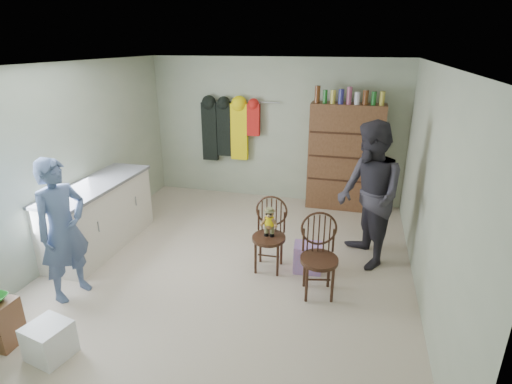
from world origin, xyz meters
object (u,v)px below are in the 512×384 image
(counter, at_px, (99,215))
(dresser, at_px, (344,157))
(chair_front, at_px, (270,229))
(chair_far, at_px, (319,252))

(counter, height_order, dresser, dresser)
(chair_front, distance_m, dresser, 2.43)
(chair_far, bearing_deg, dresser, 74.84)
(chair_front, relative_size, dresser, 0.45)
(chair_far, height_order, dresser, dresser)
(counter, relative_size, chair_front, 1.98)
(counter, relative_size, dresser, 0.90)
(chair_far, distance_m, dresser, 2.69)
(chair_front, height_order, chair_far, chair_far)
(chair_front, bearing_deg, counter, 178.91)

